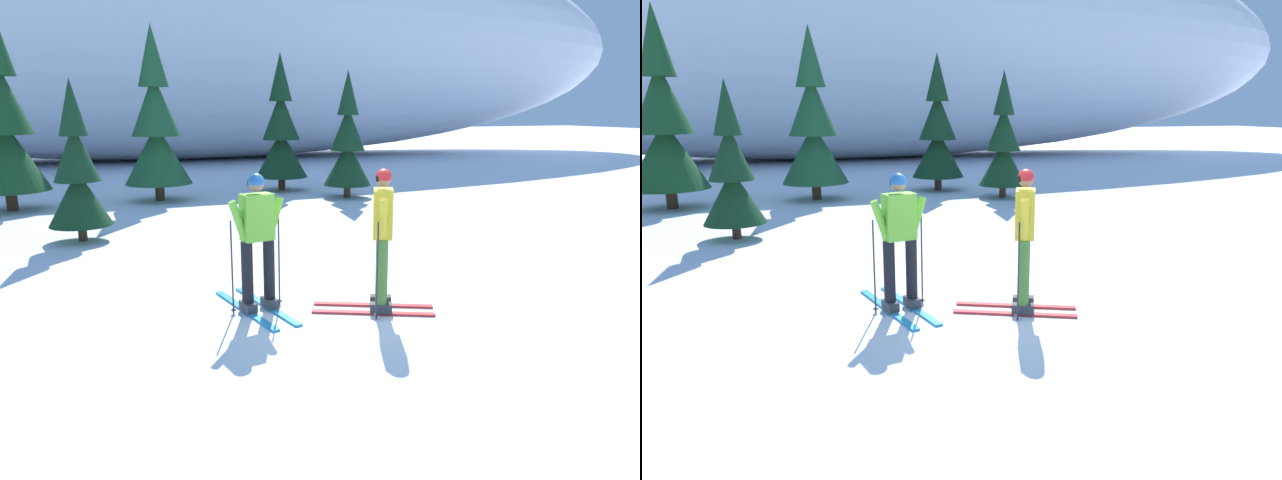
% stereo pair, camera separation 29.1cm
% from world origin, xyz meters
% --- Properties ---
extents(ground_plane, '(120.00, 120.00, 0.00)m').
position_xyz_m(ground_plane, '(0.00, 0.00, 0.00)').
color(ground_plane, white).
extents(skier_yellow_jacket, '(1.61, 1.06, 1.86)m').
position_xyz_m(skier_yellow_jacket, '(0.17, -0.30, 0.98)').
color(skier_yellow_jacket, red).
rests_on(skier_yellow_jacket, ground).
extents(skier_lime_jacket, '(0.78, 1.80, 1.80)m').
position_xyz_m(skier_lime_jacket, '(-1.33, 0.24, 0.94)').
color(skier_lime_jacket, '#2893CC').
rests_on(skier_lime_jacket, ground).
extents(pine_tree_left, '(1.98, 1.98, 5.13)m').
position_xyz_m(pine_tree_left, '(-5.29, 9.84, 2.14)').
color(pine_tree_left, '#47301E').
rests_on(pine_tree_left, ground).
extents(pine_tree_center_left, '(1.22, 1.22, 3.15)m').
position_xyz_m(pine_tree_center_left, '(-3.54, 5.47, 1.32)').
color(pine_tree_center_left, '#47301E').
rests_on(pine_tree_center_left, ground).
extents(pine_tree_center_right, '(1.86, 1.86, 4.80)m').
position_xyz_m(pine_tree_center_right, '(-1.57, 10.20, 2.01)').
color(pine_tree_center_right, '#47301E').
rests_on(pine_tree_center_right, ground).
extents(pine_tree_right, '(1.64, 1.64, 4.24)m').
position_xyz_m(pine_tree_right, '(2.29, 10.98, 1.77)').
color(pine_tree_right, '#47301E').
rests_on(pine_tree_right, ground).
extents(pine_tree_far_right, '(1.40, 1.40, 3.63)m').
position_xyz_m(pine_tree_far_right, '(3.66, 8.88, 1.52)').
color(pine_tree_far_right, '#47301E').
rests_on(pine_tree_far_right, ground).
extents(snow_ridge_background, '(51.81, 14.82, 11.94)m').
position_xyz_m(snow_ridge_background, '(1.29, 23.92, 5.97)').
color(snow_ridge_background, white).
rests_on(snow_ridge_background, ground).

